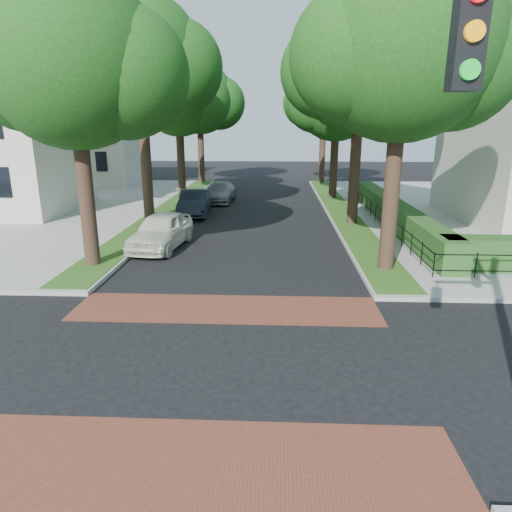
{
  "coord_description": "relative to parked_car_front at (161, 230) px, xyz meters",
  "views": [
    {
      "loc": [
        1.45,
        -9.28,
        5.25
      ],
      "look_at": [
        0.87,
        3.34,
        1.6
      ],
      "focal_mm": 32.0,
      "sensor_mm": 36.0,
      "label": 1
    }
  ],
  "objects": [
    {
      "name": "tree_right_near",
      "position": [
        9.2,
        -2.77,
        6.84
      ],
      "size": [
        7.75,
        6.67,
        10.66
      ],
      "color": "black",
      "rests_on": "sidewalk_ne"
    },
    {
      "name": "hedge_main_road",
      "position": [
        11.3,
        4.99,
        -0.04
      ],
      "size": [
        1.0,
        18.0,
        1.2
      ],
      "primitive_type": "cube",
      "color": "#18471B",
      "rests_on": "sidewalk_ne"
    },
    {
      "name": "tree_left_back",
      "position": [
        -1.8,
        23.23,
        6.63
      ],
      "size": [
        7.75,
        6.66,
        10.44
      ],
      "color": "black",
      "rests_on": "sidewalk_nw"
    },
    {
      "name": "crosswalk_near",
      "position": [
        3.6,
        -13.21,
        -0.78
      ],
      "size": [
        9.0,
        2.2,
        0.01
      ],
      "primitive_type": "cube",
      "color": "brown",
      "rests_on": "ground"
    },
    {
      "name": "tree_left_near",
      "position": [
        -1.8,
        -2.78,
        6.48
      ],
      "size": [
        7.5,
        6.45,
        10.2
      ],
      "color": "black",
      "rests_on": "sidewalk_nw"
    },
    {
      "name": "tree_left_mid",
      "position": [
        -1.79,
        5.23,
        7.56
      ],
      "size": [
        8.0,
        6.88,
        11.48
      ],
      "color": "black",
      "rests_on": "sidewalk_nw"
    },
    {
      "name": "tree_left_far",
      "position": [
        -1.8,
        14.21,
        6.33
      ],
      "size": [
        7.0,
        6.02,
        9.86
      ],
      "color": "black",
      "rests_on": "sidewalk_nw"
    },
    {
      "name": "crosswalk_far",
      "position": [
        3.6,
        -6.81,
        -0.78
      ],
      "size": [
        9.0,
        2.2,
        0.01
      ],
      "primitive_type": "cube",
      "color": "brown",
      "rests_on": "ground"
    },
    {
      "name": "house_left_far",
      "position": [
        -11.89,
        21.99,
        4.25
      ],
      "size": [
        10.0,
        9.0,
        10.14
      ],
      "color": "beige",
      "rests_on": "sidewalk_nw"
    },
    {
      "name": "parked_car_middle",
      "position": [
        0.13,
        7.6,
        -0.03
      ],
      "size": [
        1.87,
        4.66,
        1.51
      ],
      "primitive_type": "imported",
      "rotation": [
        0.0,
        0.0,
        0.06
      ],
      "color": "#1F262E",
      "rests_on": "ground"
    },
    {
      "name": "fence_main_road",
      "position": [
        10.5,
        4.99,
        -0.19
      ],
      "size": [
        0.06,
        18.0,
        0.9
      ],
      "primitive_type": null,
      "color": "black",
      "rests_on": "sidewalk_ne"
    },
    {
      "name": "tree_right_back",
      "position": [
        9.2,
        23.22,
        6.48
      ],
      "size": [
        7.5,
        6.45,
        10.2
      ],
      "color": "black",
      "rests_on": "sidewalk_ne"
    },
    {
      "name": "parked_car_rear",
      "position": [
        1.06,
        12.57,
        -0.12
      ],
      "size": [
        2.11,
        4.71,
        1.34
      ],
      "primitive_type": "imported",
      "rotation": [
        0.0,
        0.0,
        -0.05
      ],
      "color": "gray",
      "rests_on": "ground"
    },
    {
      "name": "parked_car_front",
      "position": [
        0.0,
        0.0,
        0.0
      ],
      "size": [
        2.37,
        4.79,
        1.57
      ],
      "primitive_type": "imported",
      "rotation": [
        0.0,
        0.0,
        -0.11
      ],
      "color": "silver",
      "rests_on": "ground"
    },
    {
      "name": "grass_strip_ne",
      "position": [
        9.0,
        9.09,
        -0.63
      ],
      "size": [
        1.6,
        29.8,
        0.02
      ],
      "primitive_type": "cube",
      "color": "#284D16",
      "rests_on": "sidewalk_ne"
    },
    {
      "name": "grass_strip_nw",
      "position": [
        -1.8,
        9.09,
        -0.63
      ],
      "size": [
        1.6,
        29.8,
        0.02
      ],
      "primitive_type": "cube",
      "color": "#284D16",
      "rests_on": "sidewalk_nw"
    },
    {
      "name": "tree_right_mid",
      "position": [
        9.21,
        5.24,
        7.2
      ],
      "size": [
        8.25,
        7.09,
        11.22
      ],
      "color": "black",
      "rests_on": "sidewalk_ne"
    },
    {
      "name": "tree_right_far",
      "position": [
        9.2,
        14.21,
        6.12
      ],
      "size": [
        7.25,
        6.23,
        9.74
      ],
      "color": "black",
      "rests_on": "sidewalk_ne"
    },
    {
      "name": "ground",
      "position": [
        3.6,
        -10.01,
        -0.79
      ],
      "size": [
        120.0,
        120.0,
        0.0
      ],
      "primitive_type": "plane",
      "color": "black",
      "rests_on": "ground"
    }
  ]
}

